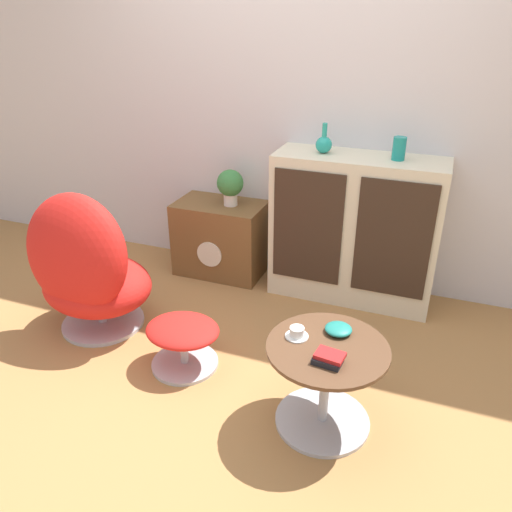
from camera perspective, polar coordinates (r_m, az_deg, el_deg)
The scene contains 13 objects.
ground_plane at distance 2.74m, azimuth -4.55°, elevation -13.99°, with size 12.00×12.00×0.00m, color #A87542.
wall_back at distance 3.39m, azimuth 4.88°, elevation 18.38°, with size 6.40×0.06×2.60m.
sideboard at distance 3.30m, azimuth 11.15°, elevation 2.98°, with size 1.06×0.39×0.97m.
tv_console at distance 3.65m, azimuth -4.06°, elevation 2.05°, with size 0.63×0.39×0.54m.
egg_chair at distance 3.05m, azimuth -18.72°, elevation -1.58°, with size 0.71×0.66×0.91m.
ottoman at distance 2.75m, azimuth -8.34°, elevation -9.08°, with size 0.41×0.37×0.27m.
coffee_table at distance 2.36m, azimuth 7.91°, elevation -13.93°, with size 0.55×0.55×0.44m.
vase_leftmost at distance 3.18m, azimuth 7.76°, elevation 12.60°, with size 0.10×0.10×0.18m.
vase_inner_left at distance 3.11m, azimuth 16.03°, elevation 11.72°, with size 0.08×0.08×0.14m.
potted_plant at distance 3.46m, azimuth -2.97°, elevation 8.13°, with size 0.18×0.18×0.25m.
teacup at distance 2.28m, azimuth 4.69°, elevation -8.78°, with size 0.11×0.11×0.05m.
book_stack at distance 2.14m, azimuth 8.30°, elevation -11.50°, with size 0.14×0.11×0.04m.
bowl at distance 2.33m, azimuth 9.40°, elevation -8.24°, with size 0.12×0.12×0.04m.
Camera 1 is at (0.93, -1.86, 1.77)m, focal length 35.00 mm.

